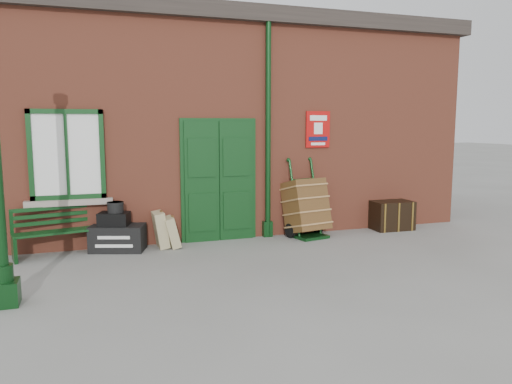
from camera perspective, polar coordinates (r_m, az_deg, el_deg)
name	(u,v)px	position (r m, az deg, el deg)	size (l,w,h in m)	color
ground	(260,258)	(8.13, 0.50, -7.58)	(80.00, 80.00, 0.00)	gray
station_building	(208,124)	(11.20, -5.48, 7.78)	(10.30, 4.30, 4.36)	#9A4831
bench	(56,230)	(8.86, -21.85, -4.07)	(1.41, 0.69, 0.84)	#0E3514
houdini_trunk	(118,238)	(8.87, -15.51, -5.08)	(0.89, 0.49, 0.45)	black
strongbox	(114,219)	(8.81, -15.92, -2.97)	(0.49, 0.36, 0.22)	black
hatbox	(115,207)	(8.77, -15.77, -1.68)	(0.27, 0.27, 0.18)	black
suitcase_back	(161,230)	(8.92, -10.85, -4.23)	(0.18, 0.44, 0.62)	tan
suitcase_front	(172,232)	(8.88, -9.63, -4.53)	(0.16, 0.40, 0.53)	tan
porter_trolley	(306,207)	(9.62, 5.74, -1.73)	(0.86, 0.91, 1.48)	black
dark_trunk	(392,215)	(10.63, 15.24, -2.57)	(0.81, 0.53, 0.59)	black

